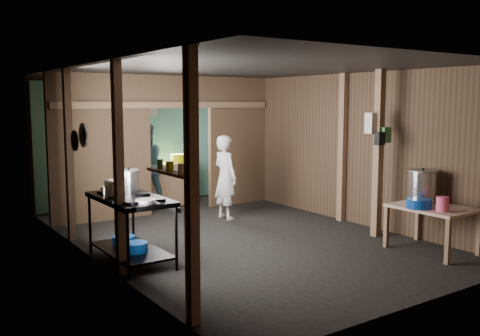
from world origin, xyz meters
TOP-DOWN VIEW (x-y plane):
  - floor at (0.00, 0.00)m, footprint 4.50×7.00m
  - ceiling at (0.00, 0.00)m, footprint 4.50×7.00m
  - wall_back at (0.00, 3.50)m, footprint 4.50×0.00m
  - wall_front at (0.00, -3.50)m, footprint 4.50×0.00m
  - wall_left at (-2.25, 0.00)m, footprint 0.00×7.00m
  - wall_right at (2.25, 0.00)m, footprint 0.00×7.00m
  - partition_left at (-1.32, 2.20)m, footprint 1.85×0.10m
  - partition_right at (1.57, 2.20)m, footprint 1.35×0.10m
  - partition_header at (0.25, 2.20)m, footprint 1.30×0.10m
  - turquoise_panel at (0.00, 3.44)m, footprint 4.40×0.06m
  - back_counter at (0.30, 2.95)m, footprint 1.20×0.50m
  - wall_clock at (0.25, 3.40)m, footprint 0.20×0.03m
  - post_left_a at (-2.18, -2.60)m, footprint 0.10×0.12m
  - post_left_b at (-2.18, -0.80)m, footprint 0.10×0.12m
  - post_left_c at (-2.18, 1.20)m, footprint 0.10×0.12m
  - post_right at (2.18, -0.20)m, footprint 0.10×0.12m
  - post_free at (1.85, -1.30)m, footprint 0.12×0.12m
  - cross_beam at (0.00, 2.15)m, footprint 4.40×0.12m
  - pan_lid_big at (-2.21, 0.40)m, footprint 0.03×0.34m
  - pan_lid_small at (-2.21, 0.80)m, footprint 0.03×0.30m
  - wall_shelf at (-2.15, -2.10)m, footprint 0.14×0.80m
  - jar_white at (-2.15, -2.35)m, footprint 0.07×0.07m
  - jar_yellow at (-2.15, -2.10)m, footprint 0.08×0.08m
  - jar_green at (-2.15, -1.88)m, footprint 0.06×0.06m
  - bag_white at (1.80, -1.22)m, footprint 0.22×0.15m
  - bag_green at (1.92, -1.36)m, footprint 0.16×0.12m
  - bag_black at (1.78, -1.38)m, footprint 0.14×0.10m
  - gas_range at (-1.88, -0.40)m, footprint 0.76×1.48m
  - prep_table at (1.83, -2.33)m, footprint 0.79×1.09m
  - stove_pot_large at (-1.71, 0.04)m, footprint 0.40×0.40m
  - stove_pot_med at (-2.05, -0.31)m, footprint 0.29×0.29m
  - stove_saucepan at (-2.05, 0.01)m, footprint 0.18×0.18m
  - frying_pan at (-1.88, -0.91)m, footprint 0.32×0.51m
  - blue_tub_front at (-1.88, -0.56)m, footprint 0.31×0.31m
  - blue_tub_back at (-1.88, -0.15)m, footprint 0.31×0.31m
  - stock_pot at (1.95, -2.06)m, footprint 0.57×0.57m
  - wash_basin at (1.57, -2.29)m, footprint 0.41×0.41m
  - pink_bucket at (1.65, -2.60)m, footprint 0.19×0.19m
  - knife at (1.78, -2.76)m, footprint 0.30×0.09m
  - yellow_tub at (0.59, 2.95)m, footprint 0.32×0.32m
  - cook at (0.57, 1.11)m, footprint 0.39×0.57m
  - worker_back at (-0.19, 2.89)m, footprint 0.87×0.71m

SIDE VIEW (x-z plane):
  - floor at x=0.00m, z-range 0.00..0.00m
  - blue_tub_back at x=-1.88m, z-range 0.17..0.29m
  - blue_tub_front at x=-1.88m, z-range 0.17..0.30m
  - prep_table at x=1.83m, z-range 0.00..0.64m
  - back_counter at x=0.30m, z-range 0.00..0.85m
  - gas_range at x=-1.88m, z-range 0.00..0.88m
  - knife at x=1.78m, z-range 0.65..0.65m
  - wash_basin at x=1.57m, z-range 0.64..0.77m
  - pink_bucket at x=1.65m, z-range 0.64..0.84m
  - cook at x=0.57m, z-range 0.00..1.52m
  - worker_back at x=-0.19m, z-range 0.00..1.69m
  - stock_pot at x=1.95m, z-range 0.62..1.13m
  - frying_pan at x=-1.88m, z-range 0.87..0.93m
  - stove_saucepan at x=-2.05m, z-range 0.88..0.97m
  - yellow_tub at x=0.59m, z-range 0.85..1.03m
  - stove_pot_med at x=-2.05m, z-range 0.86..1.09m
  - stove_pot_large at x=-1.71m, z-range 0.86..1.17m
  - turquoise_panel at x=0.00m, z-range 0.00..2.50m
  - wall_back at x=0.00m, z-range 0.00..2.60m
  - wall_front at x=0.00m, z-range 0.00..2.60m
  - wall_left at x=-2.25m, z-range 0.00..2.60m
  - wall_right at x=2.25m, z-range 0.00..2.60m
  - partition_left at x=-1.32m, z-range 0.00..2.60m
  - partition_right at x=1.57m, z-range 0.00..2.60m
  - post_left_a at x=-2.18m, z-range 0.00..2.60m
  - post_left_b at x=-2.18m, z-range 0.00..2.60m
  - post_left_c at x=-2.18m, z-range 0.00..2.60m
  - post_right at x=2.18m, z-range 0.00..2.60m
  - post_free at x=1.85m, z-range 0.00..2.60m
  - wall_shelf at x=-2.15m, z-range 1.39..1.41m
  - jar_white at x=-2.15m, z-range 1.42..1.52m
  - jar_yellow at x=-2.15m, z-range 1.42..1.52m
  - jar_green at x=-2.15m, z-range 1.42..1.52m
  - pan_lid_small at x=-2.21m, z-range 1.40..1.70m
  - bag_black at x=1.78m, z-range 1.45..1.65m
  - bag_green at x=1.92m, z-range 1.48..1.72m
  - pan_lid_big at x=-2.21m, z-range 1.48..1.82m
  - bag_white at x=1.80m, z-range 1.62..1.94m
  - wall_clock at x=0.25m, z-range 1.80..2.00m
  - cross_beam at x=0.00m, z-range 1.99..2.11m
  - partition_header at x=0.25m, z-range 2.00..2.60m
  - ceiling at x=0.00m, z-range 2.60..2.60m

